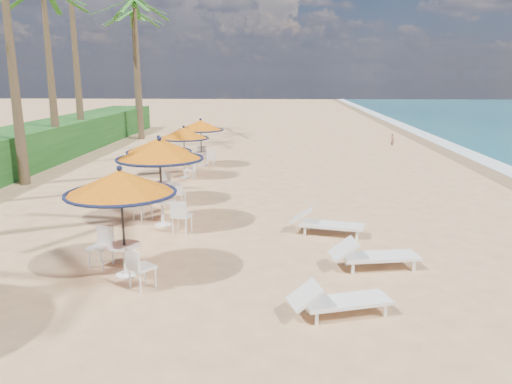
{
  "coord_description": "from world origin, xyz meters",
  "views": [
    {
      "loc": [
        -1.18,
        -10.03,
        4.32
      ],
      "look_at": [
        -1.82,
        3.16,
        1.2
      ],
      "focal_mm": 35.0,
      "sensor_mm": 36.0,
      "label": 1
    }
  ],
  "objects_px": {
    "station_0": "(120,193)",
    "station_1": "(160,158)",
    "station_2": "(159,153)",
    "station_3": "(184,138)",
    "lounger_far": "(325,223)",
    "lounger_near": "(337,300)",
    "lounger_mid": "(371,255)",
    "station_4": "(201,130)"
  },
  "relations": [
    {
      "from": "station_0",
      "to": "lounger_near",
      "type": "xyz_separation_m",
      "value": [
        4.43,
        -1.66,
        -1.57
      ]
    },
    {
      "from": "station_0",
      "to": "station_2",
      "type": "distance_m",
      "value": 6.55
    },
    {
      "from": "station_1",
      "to": "station_4",
      "type": "distance_m",
      "value": 9.83
    },
    {
      "from": "station_1",
      "to": "lounger_far",
      "type": "xyz_separation_m",
      "value": [
        4.66,
        -0.6,
        -1.66
      ]
    },
    {
      "from": "lounger_mid",
      "to": "lounger_far",
      "type": "distance_m",
      "value": 2.61
    },
    {
      "from": "station_2",
      "to": "station_3",
      "type": "height_order",
      "value": "station_2"
    },
    {
      "from": "lounger_near",
      "to": "lounger_mid",
      "type": "relative_size",
      "value": 0.95
    },
    {
      "from": "lounger_far",
      "to": "lounger_mid",
      "type": "bearing_deg",
      "value": -57.86
    },
    {
      "from": "lounger_mid",
      "to": "station_2",
      "type": "bearing_deg",
      "value": 127.03
    },
    {
      "from": "station_2",
      "to": "lounger_near",
      "type": "height_order",
      "value": "station_2"
    },
    {
      "from": "lounger_mid",
      "to": "lounger_far",
      "type": "xyz_separation_m",
      "value": [
        -0.84,
        2.47,
        -0.0
      ]
    },
    {
      "from": "station_1",
      "to": "lounger_mid",
      "type": "bearing_deg",
      "value": -29.17
    },
    {
      "from": "station_2",
      "to": "station_4",
      "type": "relative_size",
      "value": 1.01
    },
    {
      "from": "station_0",
      "to": "station_3",
      "type": "relative_size",
      "value": 1.11
    },
    {
      "from": "station_4",
      "to": "lounger_mid",
      "type": "xyz_separation_m",
      "value": [
        5.87,
        -12.89,
        -1.41
      ]
    },
    {
      "from": "station_4",
      "to": "station_2",
      "type": "bearing_deg",
      "value": -92.75
    },
    {
      "from": "station_2",
      "to": "lounger_near",
      "type": "bearing_deg",
      "value": -57.59
    },
    {
      "from": "station_0",
      "to": "lounger_far",
      "type": "height_order",
      "value": "station_0"
    },
    {
      "from": "station_4",
      "to": "station_0",
      "type": "bearing_deg",
      "value": -88.28
    },
    {
      "from": "station_0",
      "to": "lounger_far",
      "type": "xyz_separation_m",
      "value": [
        4.62,
        3.15,
        -1.55
      ]
    },
    {
      "from": "station_3",
      "to": "lounger_far",
      "type": "bearing_deg",
      "value": -55.09
    },
    {
      "from": "station_1",
      "to": "lounger_mid",
      "type": "relative_size",
      "value": 1.25
    },
    {
      "from": "lounger_near",
      "to": "lounger_mid",
      "type": "distance_m",
      "value": 2.55
    },
    {
      "from": "station_0",
      "to": "station_4",
      "type": "bearing_deg",
      "value": 91.72
    },
    {
      "from": "station_4",
      "to": "lounger_near",
      "type": "height_order",
      "value": "station_4"
    },
    {
      "from": "station_3",
      "to": "station_2",
      "type": "bearing_deg",
      "value": -90.83
    },
    {
      "from": "station_0",
      "to": "station_2",
      "type": "bearing_deg",
      "value": 96.56
    },
    {
      "from": "station_1",
      "to": "station_3",
      "type": "relative_size",
      "value": 1.17
    },
    {
      "from": "lounger_near",
      "to": "lounger_far",
      "type": "xyz_separation_m",
      "value": [
        0.19,
        4.81,
        0.02
      ]
    },
    {
      "from": "station_0",
      "to": "lounger_mid",
      "type": "distance_m",
      "value": 5.72
    },
    {
      "from": "station_1",
      "to": "station_2",
      "type": "bearing_deg",
      "value": 104.3
    },
    {
      "from": "station_3",
      "to": "lounger_far",
      "type": "height_order",
      "value": "station_3"
    },
    {
      "from": "station_4",
      "to": "station_1",
      "type": "bearing_deg",
      "value": -87.89
    },
    {
      "from": "station_4",
      "to": "lounger_mid",
      "type": "bearing_deg",
      "value": -65.52
    },
    {
      "from": "station_0",
      "to": "station_1",
      "type": "height_order",
      "value": "station_1"
    },
    {
      "from": "station_0",
      "to": "lounger_mid",
      "type": "bearing_deg",
      "value": 7.09
    },
    {
      "from": "station_3",
      "to": "lounger_far",
      "type": "distance_m",
      "value": 9.37
    },
    {
      "from": "station_0",
      "to": "lounger_near",
      "type": "height_order",
      "value": "station_0"
    },
    {
      "from": "station_1",
      "to": "station_2",
      "type": "distance_m",
      "value": 2.85
    },
    {
      "from": "lounger_near",
      "to": "station_2",
      "type": "bearing_deg",
      "value": 105.74
    },
    {
      "from": "station_0",
      "to": "station_2",
      "type": "xyz_separation_m",
      "value": [
        -0.75,
        6.5,
        -0.18
      ]
    },
    {
      "from": "station_0",
      "to": "lounger_near",
      "type": "distance_m",
      "value": 4.98
    }
  ]
}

